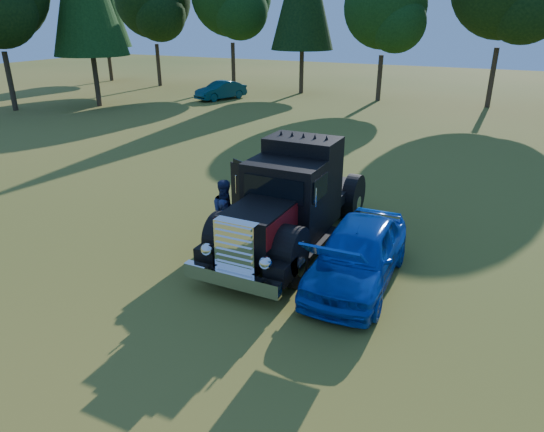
{
  "coord_description": "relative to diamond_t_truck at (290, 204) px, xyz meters",
  "views": [
    {
      "loc": [
        5.52,
        -9.15,
        6.21
      ],
      "look_at": [
        0.31,
        1.54,
        1.28
      ],
      "focal_mm": 32.0,
      "sensor_mm": 36.0,
      "label": 1
    }
  ],
  "objects": [
    {
      "name": "spectator_near",
      "position": [
        -1.39,
        -1.24,
        -0.49
      ],
      "size": [
        0.49,
        0.64,
        1.58
      ],
      "primitive_type": "imported",
      "rotation": [
        0.0,
        0.0,
        1.37
      ],
      "color": "#212D4E",
      "rests_on": "ground"
    },
    {
      "name": "diamond_t_truck",
      "position": [
        0.0,
        0.0,
        0.0
      ],
      "size": [
        3.29,
        7.16,
        3.0
      ],
      "color": "black",
      "rests_on": "ground"
    },
    {
      "name": "spectator_far",
      "position": [
        -1.62,
        -0.78,
        -0.29
      ],
      "size": [
        1.17,
        1.21,
        1.97
      ],
      "primitive_type": "imported",
      "rotation": [
        0.0,
        0.0,
        0.92
      ],
      "color": "#1A293D",
      "rests_on": "ground"
    },
    {
      "name": "distant_teal_car",
      "position": [
        -15.81,
        21.97,
        -0.58
      ],
      "size": [
        2.89,
        4.51,
        1.4
      ],
      "primitive_type": "imported",
      "rotation": [
        0.0,
        0.0,
        -0.36
      ],
      "color": "#092736",
      "rests_on": "ground"
    },
    {
      "name": "hotrod_coupe",
      "position": [
        2.39,
        -1.23,
        -0.49
      ],
      "size": [
        2.01,
        4.68,
        1.89
      ],
      "color": "navy",
      "rests_on": "ground"
    },
    {
      "name": "ground",
      "position": [
        -0.36,
        -2.59,
        -1.28
      ],
      "size": [
        120.0,
        120.0,
        0.0
      ],
      "primitive_type": "plane",
      "color": "#3F5318",
      "rests_on": "ground"
    }
  ]
}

